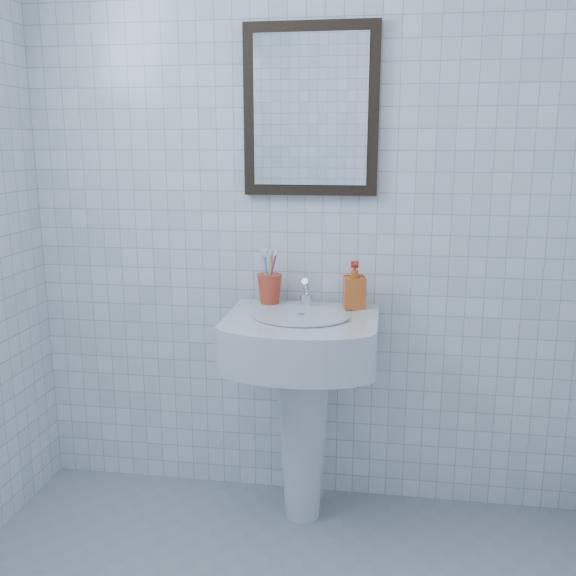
# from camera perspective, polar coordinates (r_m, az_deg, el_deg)

# --- Properties ---
(wall_back) EXTENTS (2.20, 0.02, 2.50)m
(wall_back) POSITION_cam_1_polar(r_m,az_deg,el_deg) (2.47, 1.53, 8.53)
(wall_back) COLOR white
(wall_back) RESTS_ON ground
(washbasin) EXTENTS (0.54, 0.40, 0.84)m
(washbasin) POSITION_cam_1_polar(r_m,az_deg,el_deg) (2.41, 1.30, -8.38)
(washbasin) COLOR silver
(washbasin) RESTS_ON ground
(faucet) EXTENTS (0.05, 0.10, 0.12)m
(faucet) POSITION_cam_1_polar(r_m,az_deg,el_deg) (2.42, 1.64, -0.56)
(faucet) COLOR silver
(faucet) RESTS_ON washbasin
(toothbrush_cup) EXTENTS (0.10, 0.10, 0.11)m
(toothbrush_cup) POSITION_cam_1_polar(r_m,az_deg,el_deg) (2.46, -1.64, -0.07)
(toothbrush_cup) COLOR red
(toothbrush_cup) RESTS_ON washbasin
(soap_dispenser) EXTENTS (0.09, 0.10, 0.17)m
(soap_dispenser) POSITION_cam_1_polar(r_m,az_deg,el_deg) (2.40, 5.91, 0.30)
(soap_dispenser) COLOR #CA3D13
(soap_dispenser) RESTS_ON washbasin
(wall_mirror) EXTENTS (0.50, 0.04, 0.62)m
(wall_mirror) POSITION_cam_1_polar(r_m,az_deg,el_deg) (2.45, 2.04, 15.51)
(wall_mirror) COLOR black
(wall_mirror) RESTS_ON wall_back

